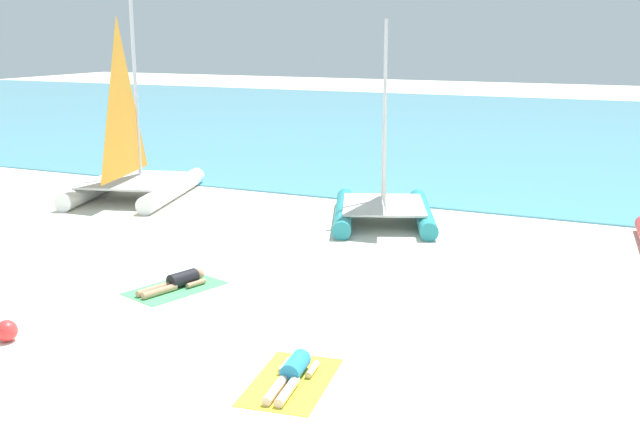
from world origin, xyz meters
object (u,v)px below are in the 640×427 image
Objects in this scene: sunbather_right at (293,372)px; sailboat_teal at (384,193)px; towel_left at (175,288)px; towel_right at (291,382)px; beach_ball at (6,331)px; sunbather_left at (178,282)px; sailboat_white at (132,169)px.

sailboat_teal is at bearing 93.62° from sunbather_right.
sunbather_right is at bearing -34.31° from towel_left.
beach_ball is at bearing -173.28° from towel_right.
sunbather_left is 3.58m from beach_ball.
towel_right is at bearing -17.83° from sunbather_left.
sailboat_white reaches higher than sunbather_right.
beach_ball is (5.12, -9.99, -0.73)m from sailboat_white.
sailboat_white is 3.92× the size of sunbather_right.
sunbather_left is (0.02, 0.06, 0.13)m from towel_left.
towel_right is at bearing -90.00° from sunbather_right.
sunbather_right is 4.28× the size of beach_ball.
towel_left is 1.21× the size of sunbather_right.
sailboat_white is 16.81× the size of beach_ball.
sailboat_white is at bearing 160.56° from sailboat_teal.
sailboat_white is 9.05m from sunbather_left.
sailboat_white is 3.24× the size of towel_right.
sailboat_white reaches higher than towel_left.
sailboat_white is at bearing 129.22° from sunbather_right.
sunbather_left is at bearing 136.87° from sunbather_right.
sunbather_left is 4.21× the size of beach_ball.
towel_right is at bearing 6.72° from beach_ball.
sunbather_left is at bearing 144.35° from towel_right.
sunbather_right is at bearing -17.25° from sunbather_left.
sunbather_right is (10.11, -9.34, -0.78)m from sailboat_white.
sunbather_left is 0.98× the size of sunbather_right.
sunbather_right is at bearing 7.48° from beach_ball.
sailboat_white is at bearing 117.14° from beach_ball.
sunbather_left reaches higher than towel_right.
beach_ball is (-3.01, -10.24, -0.62)m from sailboat_teal.
towel_left is 0.14m from sunbather_left.
sunbather_right is (-0.01, 0.07, 0.13)m from towel_right.
towel_left is (-1.99, -6.87, -0.79)m from sailboat_teal.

